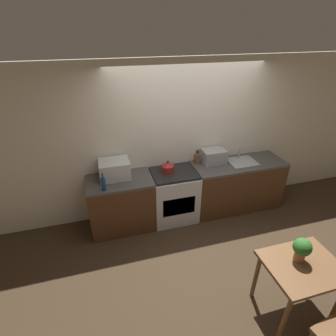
# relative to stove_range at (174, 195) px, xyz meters

# --- Properties ---
(ground_plane) EXTENTS (16.00, 16.00, 0.00)m
(ground_plane) POSITION_rel_stove_range_xyz_m (0.30, -0.68, -0.45)
(ground_plane) COLOR #3D2D1E
(wall_back) EXTENTS (10.00, 0.06, 2.60)m
(wall_back) POSITION_rel_stove_range_xyz_m (0.30, 0.34, 0.85)
(wall_back) COLOR silver
(wall_back) RESTS_ON ground_plane
(counter_left_run) EXTENTS (1.01, 0.62, 0.90)m
(counter_left_run) POSITION_rel_stove_range_xyz_m (-0.88, 0.00, 0.00)
(counter_left_run) COLOR #4C2D19
(counter_left_run) RESTS_ON ground_plane
(counter_right_run) EXTENTS (1.61, 0.62, 0.90)m
(counter_right_run) POSITION_rel_stove_range_xyz_m (1.18, 0.00, 0.00)
(counter_right_run) COLOR #4C2D19
(counter_right_run) RESTS_ON ground_plane
(stove_range) EXTENTS (0.75, 0.62, 0.90)m
(stove_range) POSITION_rel_stove_range_xyz_m (0.00, 0.00, 0.00)
(stove_range) COLOR silver
(stove_range) RESTS_ON ground_plane
(kettle) EXTENTS (0.20, 0.20, 0.20)m
(kettle) POSITION_rel_stove_range_xyz_m (-0.09, 0.04, 0.54)
(kettle) COLOR maroon
(kettle) RESTS_ON stove_range
(microwave) EXTENTS (0.46, 0.37, 0.28)m
(microwave) POSITION_rel_stove_range_xyz_m (-0.93, 0.10, 0.59)
(microwave) COLOR silver
(microwave) RESTS_ON counter_left_run
(bottle) EXTENTS (0.06, 0.06, 0.27)m
(bottle) POSITION_rel_stove_range_xyz_m (-1.12, -0.21, 0.56)
(bottle) COLOR navy
(bottle) RESTS_ON counter_left_run
(knife_block) EXTENTS (0.08, 0.07, 0.25)m
(knife_block) POSITION_rel_stove_range_xyz_m (0.47, 0.18, 0.55)
(knife_block) COLOR brown
(knife_block) RESTS_ON counter_right_run
(toaster_oven) EXTENTS (0.39, 0.29, 0.24)m
(toaster_oven) POSITION_rel_stove_range_xyz_m (0.75, 0.14, 0.57)
(toaster_oven) COLOR #999BA0
(toaster_oven) RESTS_ON counter_right_run
(sink_basin) EXTENTS (0.47, 0.40, 0.24)m
(sink_basin) POSITION_rel_stove_range_xyz_m (1.24, 0.01, 0.47)
(sink_basin) COLOR #999BA0
(sink_basin) RESTS_ON counter_right_run
(dining_table) EXTENTS (0.80, 0.65, 0.75)m
(dining_table) POSITION_rel_stove_range_xyz_m (0.84, -2.03, 0.19)
(dining_table) COLOR brown
(dining_table) RESTS_ON ground_plane
(potted_plant) EXTENTS (0.19, 0.19, 0.28)m
(potted_plant) POSITION_rel_stove_range_xyz_m (0.83, -1.95, 0.47)
(potted_plant) COLOR #9E5B3D
(potted_plant) RESTS_ON dining_table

